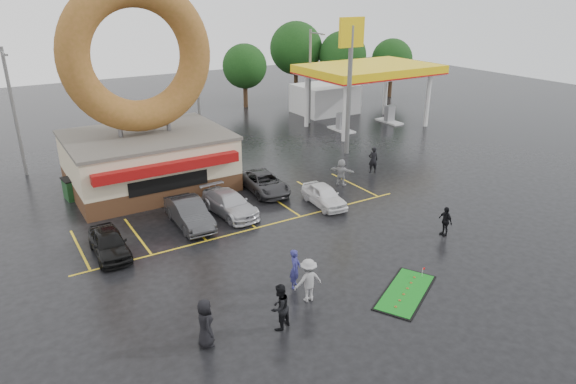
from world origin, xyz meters
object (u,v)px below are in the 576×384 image
streetlight_right (310,75)px  person_cameraman (445,221)px  streetlight_mid (198,88)px  person_blue (295,269)px  car_black (109,243)px  donut_shop (145,122)px  car_dgrey (189,213)px  dumpster (79,188)px  gas_station (349,84)px  streetlight_left (14,110)px  car_white (324,195)px  car_silver (230,204)px  car_grey (264,183)px  shell_sign (350,61)px  putting_green (405,292)px

streetlight_right → person_cameraman: (-7.60, -24.63, -3.96)m
streetlight_mid → person_blue: 24.72m
car_black → donut_shop: bearing=62.0°
car_black → person_blue: 9.79m
streetlight_right → car_dgrey: bearing=-139.6°
streetlight_mid → dumpster: (-11.50, -7.49, -4.13)m
streetlight_right → streetlight_mid: bearing=-175.2°
car_black → gas_station: bearing=32.0°
streetlight_left → streetlight_mid: 14.04m
car_black → car_white: car_black is taller
streetlight_right → dumpster: bearing=-160.1°
gas_station → car_white: gas_station is taller
car_white → streetlight_right: bearing=64.1°
streetlight_left → car_silver: streetlight_left is taller
gas_station → streetlight_mid: (-16.00, -0.02, 1.08)m
streetlight_left → car_dgrey: bearing=-63.9°
car_black → car_silver: (7.38, 1.45, -0.01)m
gas_station → streetlight_right: streetlight_right is taller
streetlight_mid → car_white: 17.34m
donut_shop → dumpster: size_ratio=7.50×
dumpster → person_blue: bearing=-76.1°
streetlight_mid → car_white: (1.18, -16.80, -4.13)m
donut_shop → car_grey: (6.09, -4.97, -3.82)m
streetlight_right → car_grey: streetlight_right is taller
shell_sign → car_white: size_ratio=2.78×
streetlight_left → dumpster: bearing=-68.9°
shell_sign → streetlight_right: (3.00, 9.92, -2.60)m
streetlight_right → car_white: bearing=-121.3°
gas_station → person_cameraman: size_ratio=8.27×
car_black → shell_sign: bearing=21.3°
gas_station → car_black: size_ratio=3.44×
car_grey → person_blue: 11.79m
person_blue → car_grey: bearing=26.2°
car_dgrey → car_silver: 2.64m
person_cameraman → streetlight_left: bearing=-134.9°
gas_station → person_blue: bearing=-131.9°
car_white → dumpster: dumpster is taller
streetlight_left → putting_green: 29.10m
gas_station → streetlight_left: 30.04m
gas_station → car_silver: bearing=-143.7°
donut_shop → car_black: size_ratio=3.40×
donut_shop → streetlight_mid: (7.00, 7.95, 0.32)m
car_silver → car_grey: 4.05m
car_black → person_blue: size_ratio=2.12×
streetlight_right → car_silver: streetlight_right is taller
car_black → car_white: (12.96, -0.39, -0.03)m
streetlight_right → person_blue: streetlight_right is taller
car_grey → person_cameraman: size_ratio=2.80×
car_white → putting_green: 10.38m
streetlight_mid → car_white: size_ratio=2.36×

